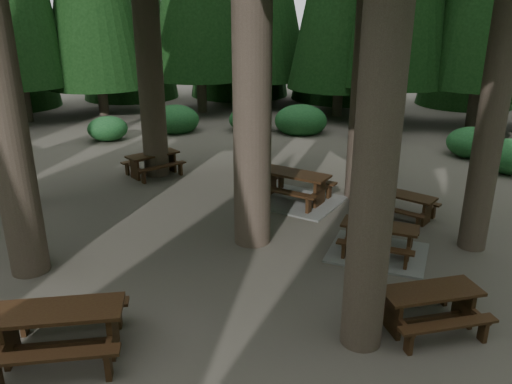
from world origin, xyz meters
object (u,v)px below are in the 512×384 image
at_px(picnic_table_a, 378,244).
at_px(picnic_table_e, 60,325).
at_px(picnic_table_b, 153,161).
at_px(picnic_table_c, 294,191).
at_px(picnic_table_f, 430,302).
at_px(picnic_table_d, 404,202).

xyz_separation_m(picnic_table_a, picnic_table_e, (-3.78, -5.52, 0.32)).
xyz_separation_m(picnic_table_b, picnic_table_c, (5.02, -0.35, -0.18)).
bearing_deg(picnic_table_f, picnic_table_b, 113.61).
distance_m(picnic_table_a, picnic_table_d, 2.32).
xyz_separation_m(picnic_table_b, picnic_table_e, (4.08, -8.16, 0.07)).
height_order(picnic_table_a, picnic_table_b, picnic_table_b).
bearing_deg(picnic_table_f, picnic_table_a, 81.32).
height_order(picnic_table_d, picnic_table_f, picnic_table_f).
bearing_deg(picnic_table_e, picnic_table_d, 30.61).
bearing_deg(picnic_table_d, picnic_table_c, -164.97).
distance_m(picnic_table_b, picnic_table_c, 5.04).
bearing_deg(picnic_table_f, picnic_table_d, 66.07).
relative_size(picnic_table_c, picnic_table_e, 1.12).
height_order(picnic_table_c, picnic_table_d, picnic_table_c).
bearing_deg(picnic_table_d, picnic_table_f, -61.44).
bearing_deg(picnic_table_c, picnic_table_d, 7.80).
xyz_separation_m(picnic_table_a, picnic_table_c, (-2.84, 2.29, 0.07)).
height_order(picnic_table_d, picnic_table_e, picnic_table_e).
height_order(picnic_table_a, picnic_table_e, picnic_table_e).
distance_m(picnic_table_b, picnic_table_f, 10.47).
bearing_deg(picnic_table_c, picnic_table_f, -40.76).
distance_m(picnic_table_b, picnic_table_e, 9.12).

